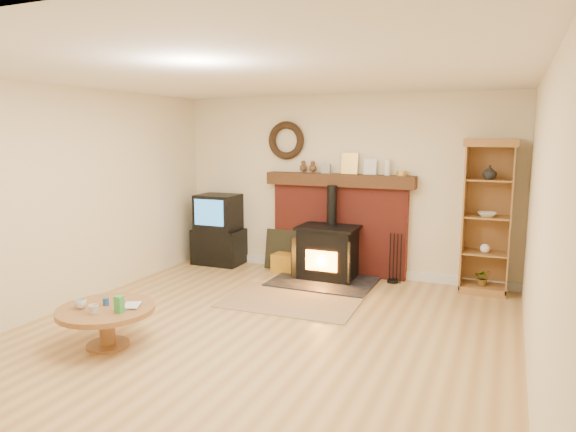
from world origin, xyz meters
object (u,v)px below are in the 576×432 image
at_px(curio_cabinet, 487,217).
at_px(coffee_table, 106,315).
at_px(wood_stove, 327,254).
at_px(tv_unit, 219,231).

distance_m(curio_cabinet, coffee_table, 4.71).
bearing_deg(wood_stove, curio_cabinet, 7.72).
distance_m(wood_stove, coffee_table, 3.28).
height_order(tv_unit, coffee_table, tv_unit).
relative_size(wood_stove, coffee_table, 1.51).
height_order(tv_unit, curio_cabinet, curio_cabinet).
height_order(wood_stove, coffee_table, wood_stove).
bearing_deg(tv_unit, curio_cabinet, 1.26).
bearing_deg(wood_stove, coffee_table, -111.51).
height_order(wood_stove, tv_unit, wood_stove).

